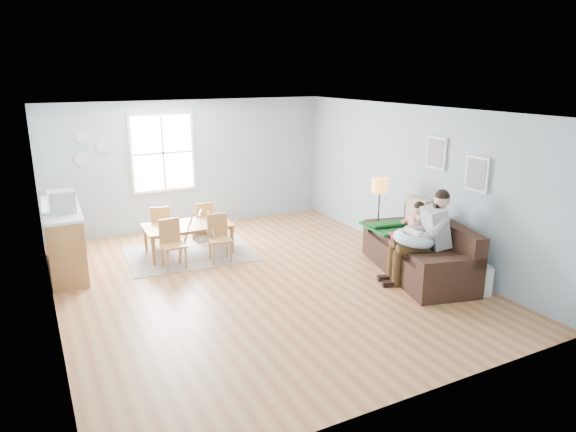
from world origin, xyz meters
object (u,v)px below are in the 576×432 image
toddler (412,224)px  chair_ne (203,220)px  father (424,233)px  baby_swing (201,237)px  storage_cube (474,279)px  floor_lamp (380,192)px  chair_sw (172,241)px  counter (64,239)px  sofa (421,254)px  monitor (62,202)px  chair_se (219,235)px  chair_nw (160,224)px  dining_table (189,239)px

toddler → chair_ne: 4.02m
father → baby_swing: (-2.74, 2.78, -0.44)m
toddler → storage_cube: size_ratio=1.88×
floor_lamp → chair_sw: (-3.50, 1.11, -0.72)m
chair_sw → counter: 1.77m
toddler → floor_lamp: size_ratio=0.66×
sofa → chair_sw: 4.20m
chair_ne → monitor: monitor is taller
chair_se → counter: size_ratio=0.42×
father → baby_swing: 3.93m
sofa → floor_lamp: size_ratio=1.75×
monitor → baby_swing: monitor is taller
sofa → chair_nw: sofa is taller
chair_se → baby_swing: size_ratio=0.79×
monitor → toddler: bearing=-23.6°
chair_sw → counter: (-1.63, 0.70, 0.09)m
dining_table → monitor: (-2.07, -0.21, 1.00)m
father → toddler: father is taller
counter → baby_swing: size_ratio=1.87×
father → counter: 5.91m
father → chair_ne: (-2.46, 3.52, -0.36)m
chair_nw → father: bearing=-47.4°
chair_ne → father: bearing=-55.0°
monitor → storage_cube: bearing=-32.9°
storage_cube → dining_table: 4.96m
sofa → counter: bearing=151.2°
storage_cube → chair_ne: (-2.86, 4.23, 0.23)m
floor_lamp → counter: bearing=160.6°
chair_ne → counter: 2.56m
floor_lamp → chair_ne: 3.46m
monitor → sofa: bearing=-25.6°
dining_table → chair_nw: (-0.37, 0.59, 0.18)m
floor_lamp → sofa: bearing=-85.1°
chair_nw → counter: size_ratio=0.42×
sofa → dining_table: 4.14m
toddler → dining_table: size_ratio=0.60×
toddler → chair_sw: bearing=151.4°
storage_cube → sofa: bearing=100.1°
counter → chair_se: bearing=-17.1°
chair_sw → chair_se: 0.83m
toddler → floor_lamp: floor_lamp is taller
toddler → chair_sw: size_ratio=1.12×
chair_sw → chair_nw: (0.08, 1.12, -0.01)m
storage_cube → chair_nw: (-3.68, 4.28, 0.23)m
chair_sw → toddler: bearing=-28.6°
chair_nw → baby_swing: size_ratio=0.78×
chair_sw → floor_lamp: bearing=-17.6°
dining_table → chair_se: bearing=-55.8°
floor_lamp → storage_cube: size_ratio=2.84×
chair_sw → counter: counter is taller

